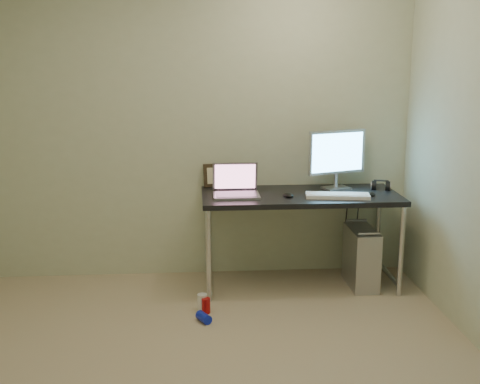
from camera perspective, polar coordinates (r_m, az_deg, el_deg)
floor at (r=3.60m, az=-3.82°, el=-17.26°), size 3.50×3.50×0.00m
wall_back at (r=4.90m, az=-4.21°, el=6.28°), size 3.50×0.02×2.50m
desk at (r=4.74m, az=5.73°, el=-1.12°), size 1.54×0.67×0.75m
tower_computer at (r=4.92m, az=11.41°, el=-6.07°), size 0.20×0.45×0.50m
cable_a at (r=5.17m, az=9.96°, el=-3.15°), size 0.01×0.16×0.69m
cable_b at (r=5.18m, az=10.97°, el=-3.40°), size 0.02×0.11×0.71m
can_red at (r=4.38m, az=-3.24°, el=-10.70°), size 0.08×0.08×0.11m
can_white at (r=4.41m, az=-3.60°, el=-10.42°), size 0.08×0.08×0.13m
can_blue at (r=4.25m, az=-3.45°, el=-11.79°), size 0.12×0.14×0.07m
laptop at (r=4.63m, az=-0.40°, el=0.39°), size 0.35×0.29×0.24m
monitor at (r=4.88m, az=9.20°, el=3.50°), size 0.49×0.21×0.48m
keyboard at (r=4.62m, az=9.24°, el=-0.34°), size 0.50×0.23×0.03m
mouse_right at (r=4.74m, az=12.26°, el=-0.10°), size 0.10×0.13×0.04m
mouse_left at (r=4.60m, az=4.60°, el=-0.21°), size 0.10×0.13×0.04m
headphones at (r=4.97m, az=13.21°, el=0.53°), size 0.17×0.10×0.10m
picture_frame at (r=4.94m, az=-2.10°, el=1.60°), size 0.25×0.11×0.19m
webcam at (r=4.92m, az=0.95°, el=1.39°), size 0.04×0.03×0.11m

